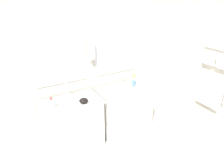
{
  "coord_description": "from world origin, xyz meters",
  "views": [
    {
      "loc": [
        -1.19,
        -1.31,
        2.35
      ],
      "look_at": [
        0.24,
        1.23,
        1.06
      ],
      "focal_mm": 35.0,
      "sensor_mm": 36.0,
      "label": 1
    }
  ],
  "objects": [
    {
      "name": "wall_back",
      "position": [
        0.0,
        1.79,
        1.31
      ],
      "size": [
        5.9,
        0.17,
        2.6
      ],
      "color": "#B2ADA3",
      "rests_on": "ground_plane"
    },
    {
      "name": "amenity_bowl",
      "position": [
        -0.18,
        1.33,
        0.85
      ],
      "size": [
        0.13,
        0.13,
        0.08
      ],
      "color": "black",
      "rests_on": "vanity_left"
    },
    {
      "name": "faucet_left",
      "position": [
        -0.34,
        1.6,
        0.93
      ],
      "size": [
        0.17,
        0.14,
        0.23
      ],
      "color": "silver",
      "rests_on": "vanity_left"
    },
    {
      "name": "vanity_right",
      "position": [
        0.62,
        1.44,
        0.42
      ],
      "size": [
        0.91,
        0.58,
        0.81
      ],
      "color": "white",
      "rests_on": "ground_plane"
    },
    {
      "name": "waste_bin",
      "position": [
        1.88,
        0.93,
        0.16
      ],
      "size": [
        0.23,
        0.23,
        0.3
      ],
      "color": "silver",
      "rests_on": "ground_plane"
    },
    {
      "name": "vanity_left",
      "position": [
        -0.34,
        1.44,
        0.42
      ],
      "size": [
        0.91,
        0.58,
        0.81
      ],
      "color": "white",
      "rests_on": "ground_plane"
    },
    {
      "name": "faucet_right",
      "position": [
        0.62,
        1.6,
        0.93
      ],
      "size": [
        0.17,
        0.14,
        0.23
      ],
      "color": "silver",
      "rests_on": "vanity_right"
    },
    {
      "name": "toiletry_bottle",
      "position": [
        -0.62,
        1.39,
        0.89
      ],
      "size": [
        0.06,
        0.06,
        0.17
      ],
      "color": "silver",
      "rests_on": "vanity_left"
    },
    {
      "name": "flower_vase",
      "position": [
        0.8,
        1.47,
        0.91
      ],
      "size": [
        0.07,
        0.07,
        0.23
      ],
      "color": "teal",
      "rests_on": "vanity_right"
    }
  ]
}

